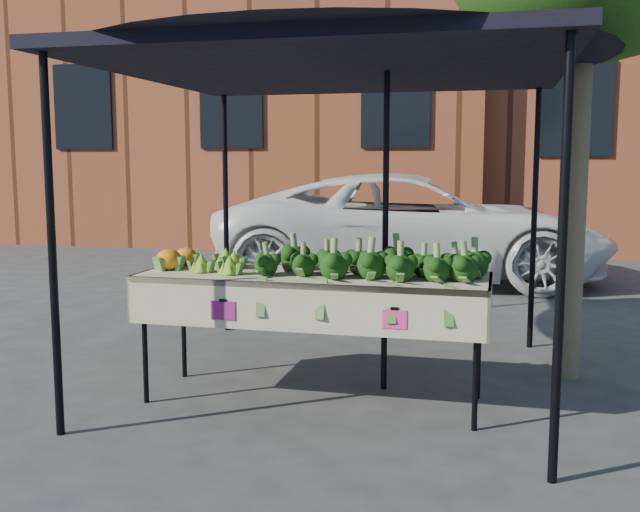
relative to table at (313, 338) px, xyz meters
The scene contains 9 objects.
ground 0.45m from the table, 164.58° to the right, with size 90.00×90.00×0.00m, color #313133.
table is the anchor object (origin of this frame).
canopy 1.03m from the table, 78.86° to the left, with size 3.16×3.16×2.74m, color black, non-canonical shape.
broccoli_heap 0.69m from the table, ahead, with size 1.58×0.55×0.23m, color black.
romanesco_cluster 0.86m from the table, behind, with size 0.41×0.55×0.18m, color #9EAE35.
cauliflower_pair 1.16m from the table, behind, with size 0.21×0.41×0.16m, color orange.
vehicle 5.82m from the table, 89.22° to the left, with size 2.49×1.50×5.39m, color white.
street_tree 2.64m from the table, 29.11° to the left, with size 2.12×2.12×4.18m, color #1E4C14, non-canonical shape.
building_left 13.62m from the table, 112.76° to the left, with size 12.00×8.00×9.00m, color brown.
Camera 1 is at (1.25, -4.83, 1.67)m, focal length 41.24 mm.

